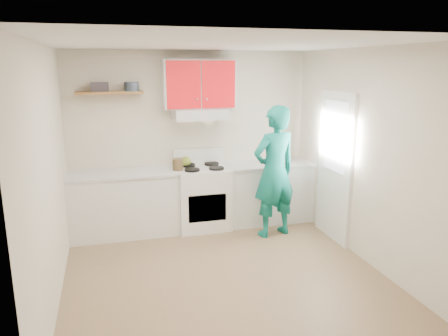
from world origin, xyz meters
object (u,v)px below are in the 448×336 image
object	(u,v)px
stove	(203,198)
crock	(178,165)
tin	(132,87)
person	(274,172)
kettle	(185,162)

from	to	relation	value
stove	crock	world-z (taller)	crock
crock	tin	bearing A→B (deg)	162.33
person	kettle	bearing A→B (deg)	-46.01
stove	tin	distance (m)	1.90
stove	tin	xyz separation A→B (m)	(-0.95, 0.14, 1.64)
person	tin	bearing A→B (deg)	-34.63
stove	crock	bearing A→B (deg)	-172.22
crock	person	world-z (taller)	person
stove	kettle	world-z (taller)	kettle
kettle	crock	bearing A→B (deg)	-138.05
crock	person	distance (m)	1.38
person	stove	bearing A→B (deg)	-45.82
crock	person	xyz separation A→B (m)	(1.28, -0.51, -0.06)
tin	person	distance (m)	2.31
kettle	person	size ratio (longest dim) A/B	0.09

